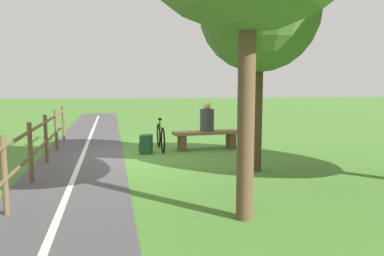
{
  "coord_description": "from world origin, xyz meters",
  "views": [
    {
      "loc": [
        -0.04,
        8.81,
        1.74
      ],
      "look_at": [
        -1.1,
        0.88,
        0.78
      ],
      "focal_mm": 33.79,
      "sensor_mm": 36.0,
      "label": 1
    }
  ],
  "objects": [
    {
      "name": "bench",
      "position": [
        -1.72,
        -0.73,
        0.35
      ],
      "size": [
        1.9,
        0.68,
        0.5
      ],
      "rotation": [
        0.0,
        0.0,
        0.13
      ],
      "color": "brown",
      "rests_on": "ground_plane"
    },
    {
      "name": "tree_far_left",
      "position": [
        -2.29,
        1.83,
        3.15
      ],
      "size": [
        2.35,
        2.35,
        4.34
      ],
      "color": "#473323",
      "rests_on": "ground_plane"
    },
    {
      "name": "bicycle",
      "position": [
        -0.47,
        -0.83,
        0.35
      ],
      "size": [
        0.16,
        1.62,
        0.84
      ],
      "rotation": [
        0.0,
        0.0,
        1.64
      ],
      "color": "black",
      "rests_on": "ground_plane"
    },
    {
      "name": "backpack",
      "position": [
        -0.08,
        -0.35,
        0.24
      ],
      "size": [
        0.37,
        0.39,
        0.48
      ],
      "rotation": [
        0.0,
        0.0,
        4.42
      ],
      "color": "#1E4C2D",
      "rests_on": "ground_plane"
    },
    {
      "name": "path_centre_line",
      "position": [
        1.11,
        4.0,
        0.02
      ],
      "size": [
        2.86,
        31.89,
        0.0
      ],
      "primitive_type": "cube",
      "rotation": [
        0.0,
        0.0,
        0.09
      ],
      "color": "silver",
      "rests_on": "paved_path"
    },
    {
      "name": "paved_path",
      "position": [
        1.11,
        4.0,
        0.01
      ],
      "size": [
        5.07,
        36.04,
        0.02
      ],
      "primitive_type": "cube",
      "rotation": [
        0.0,
        0.0,
        0.09
      ],
      "color": "#4C494C",
      "rests_on": "ground_plane"
    },
    {
      "name": "ground_plane",
      "position": [
        0.0,
        0.0,
        0.0
      ],
      "size": [
        80.0,
        80.0,
        0.0
      ],
      "primitive_type": "plane",
      "color": "#477A2D"
    },
    {
      "name": "person_seated",
      "position": [
        -1.72,
        -0.73,
        0.83
      ],
      "size": [
        0.43,
        0.43,
        0.78
      ],
      "rotation": [
        0.0,
        0.0,
        0.13
      ],
      "color": "#38383D",
      "rests_on": "bench"
    }
  ]
}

